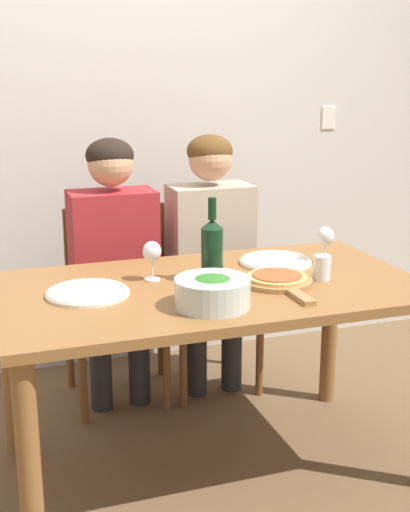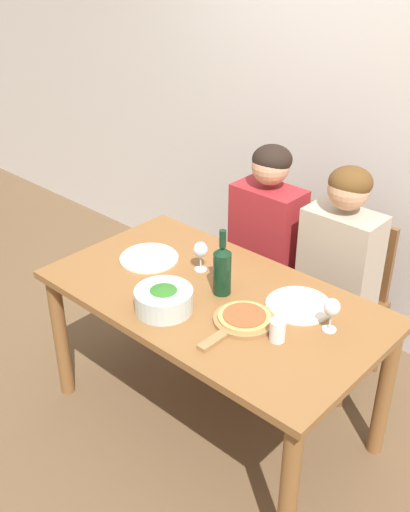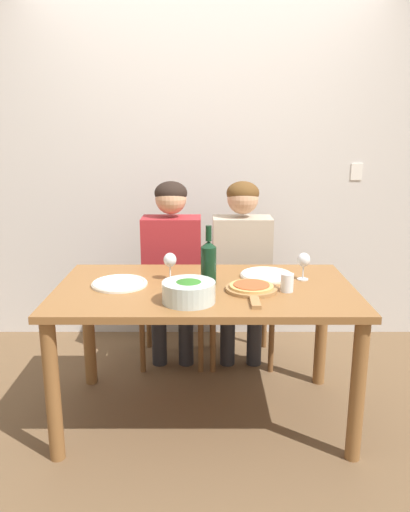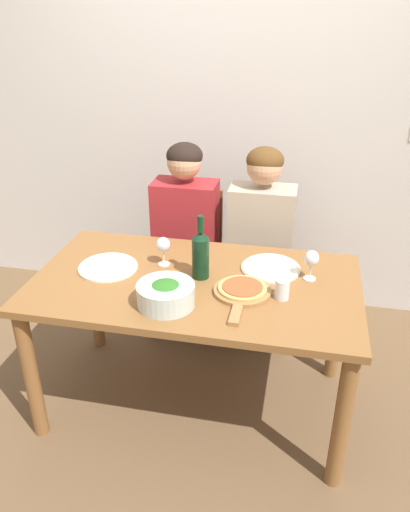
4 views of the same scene
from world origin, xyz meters
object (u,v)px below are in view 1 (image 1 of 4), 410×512
wine_bottle (212,249)px  wine_glass_left (152,253)px  dinner_plate_left (88,293)px  pizza_on_board (278,280)px  person_man (211,241)px  person_woman (114,249)px  chair_right (204,286)px  broccoli_bowl (212,292)px  dinner_plate_right (276,261)px  chair_left (111,296)px  wine_glass_right (325,238)px  water_tumbler (322,268)px

wine_bottle → wine_glass_left: bearing=158.3°
dinner_plate_left → pizza_on_board: bearing=-8.5°
person_man → person_woman: bearing=180.0°
wine_bottle → person_woman: bearing=110.5°
person_man → pizza_on_board: person_man is taller
chair_right → broccoli_bowl: (-0.32, -1.01, 0.32)m
person_woman → pizza_on_board: person_woman is taller
dinner_plate_right → person_woman: bearing=138.7°
chair_right → pizza_on_board: chair_right is taller
person_woman → person_man: same height
chair_right → dinner_plate_right: chair_right is taller
person_man → wine_glass_left: person_man is taller
chair_right → chair_left: bearing=180.0°
chair_left → person_woman: person_woman is taller
chair_right → wine_glass_left: wine_glass_left is taller
person_man → pizza_on_board: bearing=-90.4°
chair_left → wine_glass_left: size_ratio=5.89×
wine_bottle → wine_glass_right: size_ratio=2.10×
wine_bottle → water_tumbler: (0.40, -0.12, -0.08)m
chair_right → person_woman: size_ratio=0.72×
chair_right → water_tumbler: size_ratio=9.56×
wine_bottle → broccoli_bowl: 0.30m
wine_glass_left → person_man: bearing=52.0°
chair_left → dinner_plate_left: size_ratio=3.03×
wine_glass_left → wine_glass_right: bearing=0.1°
dinner_plate_right → water_tumbler: (0.07, -0.26, 0.04)m
water_tumbler → wine_bottle: bearing=163.6°
chair_right → dinner_plate_left: bearing=-132.5°
chair_left → person_woman: 0.28m
person_man → dinner_plate_right: 0.50m
person_man → water_tumbler: (0.17, -0.75, 0.06)m
wine_bottle → pizza_on_board: size_ratio=0.78×
person_man → dinner_plate_right: size_ratio=4.20×
wine_glass_left → wine_glass_right: size_ratio=1.00×
wine_bottle → water_tumbler: bearing=-16.4°
dinner_plate_left → person_man: bearing=43.2°
wine_bottle → chair_left: bearing=107.7°
person_man → broccoli_bowl: size_ratio=4.83×
person_man → dinner_plate_right: bearing=-78.4°
broccoli_bowl → pizza_on_board: size_ratio=0.63×
wine_bottle → dinner_plate_right: bearing=23.6°
person_woman → wine_glass_right: (0.75, -0.55, 0.12)m
person_man → wine_bottle: 0.69m
water_tumbler → dinner_plate_right: bearing=105.5°
chair_left → wine_bottle: (0.24, -0.74, 0.39)m
chair_left → chair_right: 0.46m
pizza_on_board → wine_glass_left: size_ratio=2.68×
dinner_plate_left → pizza_on_board: 0.69m
pizza_on_board → water_tumbler: (0.18, -0.00, 0.03)m
broccoli_bowl → water_tumbler: 0.52m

